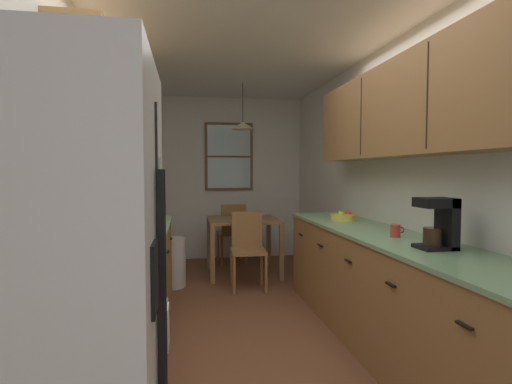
{
  "coord_description": "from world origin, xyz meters",
  "views": [
    {
      "loc": [
        -0.52,
        -2.68,
        1.39
      ],
      "look_at": [
        0.14,
        1.1,
        1.19
      ],
      "focal_mm": 27.7,
      "sensor_mm": 36.0,
      "label": 1
    }
  ],
  "objects_px": {
    "stove_range": "(96,349)",
    "coffee_maker": "(440,222)",
    "fruit_bowl": "(343,216)",
    "microwave_over_range": "(66,111)",
    "dining_table": "(243,227)",
    "mug_spare": "(395,231)",
    "refrigerator": "(55,322)",
    "dining_chair_near": "(248,246)",
    "table_serving_bowl": "(240,217)",
    "dining_chair_far": "(232,230)",
    "storage_canister": "(110,233)",
    "trash_bin": "(173,262)"
  },
  "relations": [
    {
      "from": "microwave_over_range",
      "to": "trash_bin",
      "type": "relative_size",
      "value": 1.05
    },
    {
      "from": "refrigerator",
      "to": "table_serving_bowl",
      "type": "height_order",
      "value": "refrigerator"
    },
    {
      "from": "trash_bin",
      "to": "storage_canister",
      "type": "distance_m",
      "value": 2.35
    },
    {
      "from": "fruit_bowl",
      "to": "microwave_over_range",
      "type": "bearing_deg",
      "value": -142.81
    },
    {
      "from": "dining_chair_far",
      "to": "fruit_bowl",
      "type": "xyz_separation_m",
      "value": [
        0.87,
        -2.16,
        0.44
      ]
    },
    {
      "from": "dining_chair_near",
      "to": "stove_range",
      "type": "bearing_deg",
      "value": -115.21
    },
    {
      "from": "microwave_over_range",
      "to": "fruit_bowl",
      "type": "xyz_separation_m",
      "value": [
        2.12,
        1.61,
        -0.75
      ]
    },
    {
      "from": "stove_range",
      "to": "trash_bin",
      "type": "distance_m",
      "value": 2.7
    },
    {
      "from": "refrigerator",
      "to": "fruit_bowl",
      "type": "height_order",
      "value": "refrigerator"
    },
    {
      "from": "dining_chair_far",
      "to": "trash_bin",
      "type": "relative_size",
      "value": 1.53
    },
    {
      "from": "dining_table",
      "to": "dining_chair_near",
      "type": "xyz_separation_m",
      "value": [
        -0.03,
        -0.64,
        -0.14
      ]
    },
    {
      "from": "trash_bin",
      "to": "table_serving_bowl",
      "type": "xyz_separation_m",
      "value": [
        0.86,
        0.4,
        0.49
      ]
    },
    {
      "from": "fruit_bowl",
      "to": "dining_table",
      "type": "bearing_deg",
      "value": 117.62
    },
    {
      "from": "storage_canister",
      "to": "table_serving_bowl",
      "type": "xyz_separation_m",
      "value": [
        1.16,
        2.62,
        -0.22
      ]
    },
    {
      "from": "dining_table",
      "to": "mug_spare",
      "type": "xyz_separation_m",
      "value": [
        0.78,
        -2.55,
        0.31
      ]
    },
    {
      "from": "coffee_maker",
      "to": "mug_spare",
      "type": "xyz_separation_m",
      "value": [
        -0.04,
        0.46,
        -0.12
      ]
    },
    {
      "from": "refrigerator",
      "to": "mug_spare",
      "type": "bearing_deg",
      "value": 33.22
    },
    {
      "from": "microwave_over_range",
      "to": "dining_chair_far",
      "type": "xyz_separation_m",
      "value": [
        1.25,
        3.77,
        -1.18
      ]
    },
    {
      "from": "storage_canister",
      "to": "dining_chair_near",
      "type": "bearing_deg",
      "value": 59.83
    },
    {
      "from": "microwave_over_range",
      "to": "dining_chair_far",
      "type": "distance_m",
      "value": 4.14
    },
    {
      "from": "dining_chair_far",
      "to": "refrigerator",
      "type": "bearing_deg",
      "value": -103.87
    },
    {
      "from": "storage_canister",
      "to": "fruit_bowl",
      "type": "height_order",
      "value": "storage_canister"
    },
    {
      "from": "refrigerator",
      "to": "fruit_bowl",
      "type": "distance_m",
      "value": 3.04
    },
    {
      "from": "dining_table",
      "to": "mug_spare",
      "type": "relative_size",
      "value": 8.43
    },
    {
      "from": "dining_chair_far",
      "to": "fruit_bowl",
      "type": "distance_m",
      "value": 2.37
    },
    {
      "from": "dining_chair_near",
      "to": "fruit_bowl",
      "type": "distance_m",
      "value": 1.29
    },
    {
      "from": "refrigerator",
      "to": "dining_chair_far",
      "type": "relative_size",
      "value": 1.96
    },
    {
      "from": "microwave_over_range",
      "to": "trash_bin",
      "type": "height_order",
      "value": "microwave_over_range"
    },
    {
      "from": "refrigerator",
      "to": "coffee_maker",
      "type": "relative_size",
      "value": 5.49
    },
    {
      "from": "dining_table",
      "to": "storage_canister",
      "type": "xyz_separation_m",
      "value": [
        -1.21,
        -2.67,
        0.37
      ]
    },
    {
      "from": "stove_range",
      "to": "mug_spare",
      "type": "xyz_separation_m",
      "value": [
        1.99,
        0.58,
        0.48
      ]
    },
    {
      "from": "mug_spare",
      "to": "table_serving_bowl",
      "type": "bearing_deg",
      "value": 108.41
    },
    {
      "from": "refrigerator",
      "to": "dining_chair_far",
      "type": "height_order",
      "value": "refrigerator"
    },
    {
      "from": "microwave_over_range",
      "to": "table_serving_bowl",
      "type": "height_order",
      "value": "microwave_over_range"
    },
    {
      "from": "storage_canister",
      "to": "mug_spare",
      "type": "xyz_separation_m",
      "value": [
        1.99,
        0.11,
        -0.06
      ]
    },
    {
      "from": "dining_chair_near",
      "to": "table_serving_bowl",
      "type": "height_order",
      "value": "dining_chair_near"
    },
    {
      "from": "fruit_bowl",
      "to": "refrigerator",
      "type": "bearing_deg",
      "value": -130.51
    },
    {
      "from": "storage_canister",
      "to": "table_serving_bowl",
      "type": "distance_m",
      "value": 2.87
    },
    {
      "from": "stove_range",
      "to": "fruit_bowl",
      "type": "relative_size",
      "value": 4.28
    },
    {
      "from": "microwave_over_range",
      "to": "table_serving_bowl",
      "type": "bearing_deg",
      "value": 67.63
    },
    {
      "from": "dining_chair_far",
      "to": "mug_spare",
      "type": "distance_m",
      "value": 3.33
    },
    {
      "from": "dining_table",
      "to": "coffee_maker",
      "type": "distance_m",
      "value": 3.15
    },
    {
      "from": "dining_chair_near",
      "to": "fruit_bowl",
      "type": "height_order",
      "value": "fruit_bowl"
    },
    {
      "from": "dining_table",
      "to": "coffee_maker",
      "type": "bearing_deg",
      "value": -74.73
    },
    {
      "from": "trash_bin",
      "to": "fruit_bowl",
      "type": "bearing_deg",
      "value": -32.1
    },
    {
      "from": "microwave_over_range",
      "to": "coffee_maker",
      "type": "height_order",
      "value": "microwave_over_range"
    },
    {
      "from": "storage_canister",
      "to": "fruit_bowl",
      "type": "distance_m",
      "value": 2.31
    },
    {
      "from": "microwave_over_range",
      "to": "mug_spare",
      "type": "bearing_deg",
      "value": 15.38
    },
    {
      "from": "refrigerator",
      "to": "storage_canister",
      "type": "distance_m",
      "value": 1.17
    },
    {
      "from": "stove_range",
      "to": "coffee_maker",
      "type": "distance_m",
      "value": 2.12
    }
  ]
}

